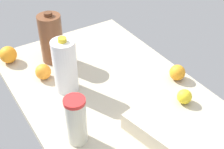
{
  "coord_description": "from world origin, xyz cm",
  "views": [
    {
      "loc": [
        -90.03,
        57.14,
        93.44
      ],
      "look_at": [
        0.0,
        0.0,
        13.0
      ],
      "focal_mm": 50.0,
      "sensor_mm": 36.0,
      "label": 1
    }
  ],
  "objects_px": {
    "tumbler_cup": "(76,121)",
    "lemon_beside_bowl": "(184,97)",
    "orange_far_back": "(8,55)",
    "egg_carton": "(162,138)",
    "orange_near_front": "(43,72)",
    "chocolate_milk_jug": "(51,38)",
    "milk_jug": "(65,66)",
    "orange_by_jug": "(177,72)"
  },
  "relations": [
    {
      "from": "tumbler_cup",
      "to": "lemon_beside_bowl",
      "type": "relative_size",
      "value": 3.13
    },
    {
      "from": "milk_jug",
      "to": "chocolate_milk_jug",
      "type": "relative_size",
      "value": 1.01
    },
    {
      "from": "egg_carton",
      "to": "orange_by_jug",
      "type": "bearing_deg",
      "value": -61.22
    },
    {
      "from": "orange_by_jug",
      "to": "milk_jug",
      "type": "bearing_deg",
      "value": 65.7
    },
    {
      "from": "orange_near_front",
      "to": "orange_far_back",
      "type": "distance_m",
      "value": 0.24
    },
    {
      "from": "orange_far_back",
      "to": "orange_near_front",
      "type": "bearing_deg",
      "value": -156.81
    },
    {
      "from": "orange_far_back",
      "to": "egg_carton",
      "type": "bearing_deg",
      "value": -159.78
    },
    {
      "from": "orange_far_back",
      "to": "chocolate_milk_jug",
      "type": "bearing_deg",
      "value": -116.41
    },
    {
      "from": "milk_jug",
      "to": "orange_near_front",
      "type": "height_order",
      "value": "milk_jug"
    },
    {
      "from": "lemon_beside_bowl",
      "to": "orange_far_back",
      "type": "height_order",
      "value": "orange_far_back"
    },
    {
      "from": "egg_carton",
      "to": "orange_far_back",
      "type": "height_order",
      "value": "orange_far_back"
    },
    {
      "from": "chocolate_milk_jug",
      "to": "lemon_beside_bowl",
      "type": "distance_m",
      "value": 0.7
    },
    {
      "from": "tumbler_cup",
      "to": "chocolate_milk_jug",
      "type": "relative_size",
      "value": 0.76
    },
    {
      "from": "chocolate_milk_jug",
      "to": "orange_by_jug",
      "type": "xyz_separation_m",
      "value": [
        -0.46,
        -0.42,
        -0.09
      ]
    },
    {
      "from": "tumbler_cup",
      "to": "orange_by_jug",
      "type": "distance_m",
      "value": 0.58
    },
    {
      "from": "orange_by_jug",
      "to": "tumbler_cup",
      "type": "bearing_deg",
      "value": 98.32
    },
    {
      "from": "milk_jug",
      "to": "tumbler_cup",
      "type": "xyz_separation_m",
      "value": [
        -0.29,
        0.1,
        -0.02
      ]
    },
    {
      "from": "orange_near_front",
      "to": "orange_far_back",
      "type": "relative_size",
      "value": 0.86
    },
    {
      "from": "orange_near_front",
      "to": "orange_by_jug",
      "type": "height_order",
      "value": "same"
    },
    {
      "from": "orange_near_front",
      "to": "orange_by_jug",
      "type": "xyz_separation_m",
      "value": [
        -0.34,
        -0.53,
        0.0
      ]
    },
    {
      "from": "chocolate_milk_jug",
      "to": "orange_near_front",
      "type": "distance_m",
      "value": 0.18
    },
    {
      "from": "egg_carton",
      "to": "orange_far_back",
      "type": "xyz_separation_m",
      "value": [
        0.83,
        0.31,
        0.01
      ]
    },
    {
      "from": "tumbler_cup",
      "to": "orange_far_back",
      "type": "xyz_separation_m",
      "value": [
        0.65,
        0.05,
        -0.06
      ]
    },
    {
      "from": "tumbler_cup",
      "to": "lemon_beside_bowl",
      "type": "height_order",
      "value": "tumbler_cup"
    },
    {
      "from": "lemon_beside_bowl",
      "to": "orange_by_jug",
      "type": "height_order",
      "value": "orange_by_jug"
    },
    {
      "from": "chocolate_milk_jug",
      "to": "lemon_beside_bowl",
      "type": "relative_size",
      "value": 4.12
    },
    {
      "from": "egg_carton",
      "to": "orange_near_front",
      "type": "xyz_separation_m",
      "value": [
        0.61,
        0.21,
        0.0
      ]
    },
    {
      "from": "milk_jug",
      "to": "orange_by_jug",
      "type": "xyz_separation_m",
      "value": [
        -0.21,
        -0.47,
        -0.09
      ]
    },
    {
      "from": "tumbler_cup",
      "to": "orange_far_back",
      "type": "relative_size",
      "value": 2.33
    },
    {
      "from": "orange_near_front",
      "to": "tumbler_cup",
      "type": "bearing_deg",
      "value": 174.6
    },
    {
      "from": "lemon_beside_bowl",
      "to": "orange_by_jug",
      "type": "distance_m",
      "value": 0.16
    },
    {
      "from": "egg_carton",
      "to": "orange_near_front",
      "type": "height_order",
      "value": "orange_near_front"
    },
    {
      "from": "milk_jug",
      "to": "orange_by_jug",
      "type": "height_order",
      "value": "milk_jug"
    },
    {
      "from": "orange_near_front",
      "to": "orange_far_back",
      "type": "xyz_separation_m",
      "value": [
        0.22,
        0.09,
        0.01
      ]
    },
    {
      "from": "orange_near_front",
      "to": "orange_far_back",
      "type": "bearing_deg",
      "value": 23.19
    },
    {
      "from": "egg_carton",
      "to": "orange_near_front",
      "type": "distance_m",
      "value": 0.65
    },
    {
      "from": "milk_jug",
      "to": "orange_far_back",
      "type": "xyz_separation_m",
      "value": [
        0.35,
        0.15,
        -0.08
      ]
    },
    {
      "from": "milk_jug",
      "to": "lemon_beside_bowl",
      "type": "relative_size",
      "value": 4.16
    },
    {
      "from": "chocolate_milk_jug",
      "to": "orange_by_jug",
      "type": "relative_size",
      "value": 3.54
    },
    {
      "from": "lemon_beside_bowl",
      "to": "orange_far_back",
      "type": "distance_m",
      "value": 0.88
    },
    {
      "from": "tumbler_cup",
      "to": "lemon_beside_bowl",
      "type": "distance_m",
      "value": 0.49
    },
    {
      "from": "chocolate_milk_jug",
      "to": "egg_carton",
      "type": "height_order",
      "value": "chocolate_milk_jug"
    }
  ]
}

